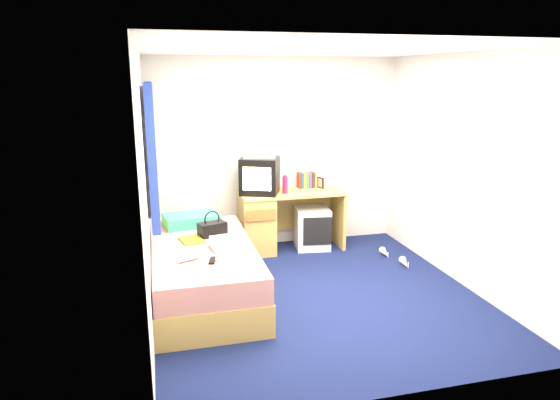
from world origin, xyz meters
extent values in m
plane|color=#0C1438|center=(0.00, 0.00, 0.00)|extent=(3.40, 3.40, 0.00)
plane|color=white|center=(0.00, 0.00, 2.40)|extent=(3.40, 3.40, 0.00)
plane|color=silver|center=(0.00, 1.70, 1.20)|extent=(3.20, 0.00, 3.20)
plane|color=silver|center=(0.00, -1.70, 1.20)|extent=(3.20, 0.00, 3.20)
plane|color=silver|center=(-1.60, 0.00, 1.20)|extent=(0.00, 3.40, 3.40)
plane|color=silver|center=(1.60, 0.00, 1.20)|extent=(0.00, 3.40, 3.40)
cube|color=tan|center=(-1.10, 0.26, 0.15)|extent=(1.00, 2.00, 0.30)
cube|color=olive|center=(-0.60, -0.14, 0.16)|extent=(0.02, 0.70, 0.18)
cube|color=silver|center=(-1.10, 0.26, 0.42)|extent=(0.98, 1.98, 0.24)
cube|color=teal|center=(-1.15, 0.97, 0.60)|extent=(0.64, 0.46, 0.13)
cube|color=tan|center=(0.13, 1.42, 0.73)|extent=(1.30, 0.55, 0.03)
cube|color=tan|center=(-0.32, 1.42, 0.36)|extent=(0.40, 0.52, 0.72)
cube|color=tan|center=(0.76, 1.42, 0.36)|extent=(0.04, 0.52, 0.72)
cube|color=tan|center=(0.38, 1.67, 0.45)|extent=(0.78, 0.03, 0.55)
cube|color=white|center=(0.40, 1.39, 0.26)|extent=(0.47, 0.47, 0.53)
cube|color=black|center=(-0.27, 1.44, 0.97)|extent=(0.57, 0.55, 0.45)
cube|color=#ECE695|center=(-0.34, 1.25, 0.97)|extent=(0.32, 0.14, 0.28)
cube|color=silver|center=(-0.27, 1.44, 1.23)|extent=(0.44, 0.36, 0.07)
cube|color=maroon|center=(0.28, 1.60, 0.85)|extent=(0.03, 0.13, 0.20)
cube|color=navy|center=(0.32, 1.60, 0.85)|extent=(0.03, 0.13, 0.20)
cube|color=gold|center=(0.35, 1.60, 0.85)|extent=(0.03, 0.13, 0.20)
cube|color=#337F33|center=(0.39, 1.60, 0.85)|extent=(0.03, 0.13, 0.20)
cube|color=#7F337F|center=(0.42, 1.60, 0.85)|extent=(0.03, 0.13, 0.20)
cube|color=#262626|center=(0.46, 1.60, 0.85)|extent=(0.03, 0.13, 0.20)
cube|color=#B26633|center=(0.49, 1.60, 0.85)|extent=(0.03, 0.13, 0.20)
cube|color=black|center=(0.56, 1.53, 0.82)|extent=(0.06, 0.12, 0.14)
cylinder|color=#BF1A4A|center=(0.04, 1.36, 0.85)|extent=(0.07, 0.07, 0.21)
cylinder|color=white|center=(-0.03, 1.48, 0.83)|extent=(0.05, 0.05, 0.17)
cube|color=black|center=(-0.97, 0.55, 0.61)|extent=(0.32, 0.24, 0.14)
torus|color=black|center=(-0.97, 0.55, 0.72)|extent=(0.17, 0.07, 0.17)
cube|color=white|center=(-0.87, 0.13, 0.59)|extent=(0.34, 0.30, 0.10)
cube|color=#F7FF1C|center=(-1.19, 0.42, 0.55)|extent=(0.27, 0.32, 0.01)
cylinder|color=silver|center=(-1.27, -0.13, 0.58)|extent=(0.21, 0.14, 0.07)
cube|color=yellow|center=(-0.98, -0.21, 0.55)|extent=(0.21, 0.18, 0.01)
cube|color=black|center=(-1.06, -0.20, 0.55)|extent=(0.09, 0.17, 0.02)
cube|color=silver|center=(-1.58, 0.90, 1.45)|extent=(0.02, 0.90, 1.10)
cube|color=white|center=(-1.57, 0.90, 2.04)|extent=(0.06, 1.06, 0.08)
cube|color=white|center=(-1.57, 0.90, 0.86)|extent=(0.06, 1.06, 0.08)
cube|color=navy|center=(-1.53, 0.31, 1.40)|extent=(0.08, 0.24, 1.40)
cube|color=navy|center=(-1.53, 1.49, 1.40)|extent=(0.08, 0.24, 1.40)
cone|color=silver|center=(1.18, 0.85, 0.04)|extent=(0.12, 0.23, 0.09)
cone|color=silver|center=(1.25, 0.49, 0.04)|extent=(0.14, 0.24, 0.09)
camera|label=1|loc=(-1.50, -4.45, 2.18)|focal=32.00mm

